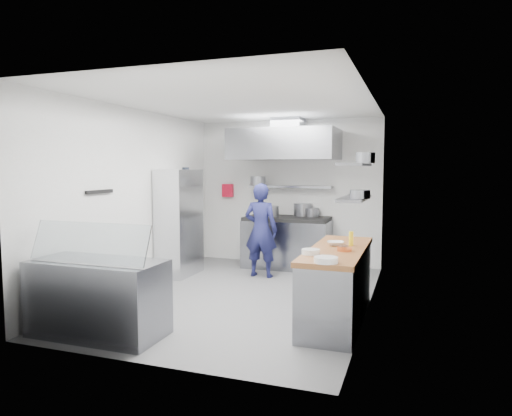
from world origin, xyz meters
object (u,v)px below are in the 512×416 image
at_px(gas_range, 287,244).
at_px(chef, 261,230).
at_px(wire_rack, 179,222).
at_px(display_case, 98,298).

xyz_separation_m(gas_range, chef, (-0.23, -0.86, 0.36)).
distance_m(gas_range, wire_rack, 2.07).
relative_size(gas_range, chef, 0.99).
height_order(wire_rack, display_case, wire_rack).
xyz_separation_m(chef, display_case, (-0.84, -3.24, -0.38)).
xyz_separation_m(wire_rack, display_case, (0.56, -2.91, -0.50)).
height_order(chef, display_case, chef).
relative_size(chef, display_case, 1.08).
bearing_deg(gas_range, wire_rack, -143.81).
bearing_deg(gas_range, chef, -105.12).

